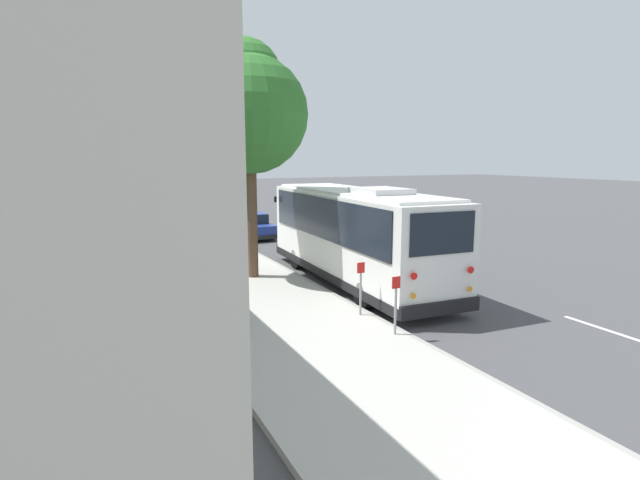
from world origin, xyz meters
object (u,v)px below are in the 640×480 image
Objects in this scene: shuttle_bus at (355,231)px; parked_sedan_blue at (249,226)px; street_tree at (248,107)px; parked_sedan_black at (217,215)px; sign_post_near at (396,305)px; sign_post_far at (361,288)px.

parked_sedan_blue is (11.08, 0.24, -1.18)m from shuttle_bus.
street_tree is at bearing 160.74° from parked_sedan_blue.
parked_sedan_black is 22.02m from sign_post_near.
parked_sedan_black is 16.05m from street_tree.
parked_sedan_blue is 10.97m from street_tree.
sign_post_near is (-16.24, 1.59, 0.26)m from parked_sedan_blue.
sign_post_near is (-7.05, -1.21, -5.01)m from street_tree.
shuttle_bus reaches higher than sign_post_far.
street_tree is 7.49m from sign_post_far.
shuttle_bus is 11.15m from parked_sedan_blue.
sign_post_near is at bearing 172.10° from parked_sedan_blue.
shuttle_bus is at bearing -19.54° from sign_post_near.
street_tree is (-14.94, 2.55, 5.30)m from parked_sedan_black.
street_tree reaches higher than sign_post_far.
street_tree reaches higher than shuttle_bus.
parked_sedan_blue is at bearing -6.22° from sign_post_far.
sign_post_far is at bearing 171.48° from parked_sedan_blue.
parked_sedan_black is 0.53× the size of street_tree.
parked_sedan_black is at bearing -3.49° from sign_post_near.
sign_post_near is at bearing 180.00° from sign_post_far.
parked_sedan_blue is 16.32m from sign_post_near.
shuttle_bus is 4.09m from sign_post_far.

